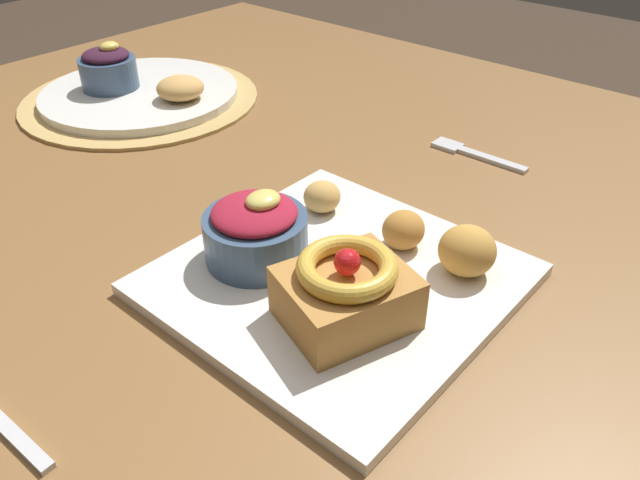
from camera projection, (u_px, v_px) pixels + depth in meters
name	position (u px, v px, depth m)	size (l,w,h in m)	color
dining_table	(152.00, 267.00, 0.73)	(1.35, 1.11, 0.73)	brown
woven_placemat	(141.00, 99.00, 0.92)	(0.34, 0.34, 0.01)	tan
front_plate	(337.00, 279.00, 0.56)	(0.28, 0.28, 0.01)	white
cake_slice	(346.00, 291.00, 0.49)	(0.12, 0.11, 0.07)	#B77F3D
berry_ramekin	(256.00, 231.00, 0.56)	(0.09, 0.09, 0.07)	#3D5675
fritter_front	(403.00, 230.00, 0.58)	(0.04, 0.04, 0.04)	#BC7F38
fritter_middle	(322.00, 197.00, 0.64)	(0.04, 0.04, 0.03)	tan
fritter_back	(467.00, 251.00, 0.55)	(0.05, 0.05, 0.05)	gold
back_plate	(140.00, 93.00, 0.92)	(0.29, 0.29, 0.01)	white
back_ramekin	(108.00, 68.00, 0.90)	(0.08, 0.08, 0.07)	#3D5675
back_pastry	(180.00, 88.00, 0.88)	(0.07, 0.07, 0.03)	tan
fork	(472.00, 153.00, 0.78)	(0.03, 0.13, 0.00)	silver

